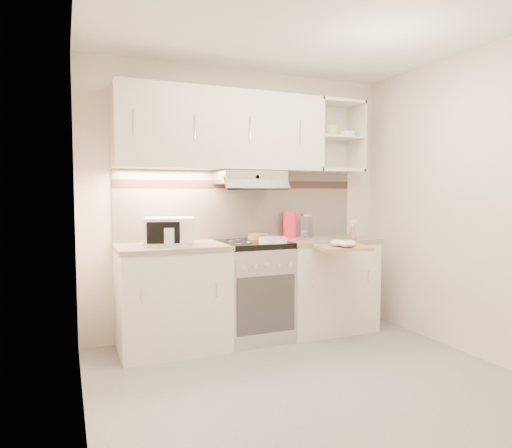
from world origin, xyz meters
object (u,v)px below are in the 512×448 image
object	(u,v)px
pink_pitcher	(290,224)
glass_jar	(307,225)
electric_range	(253,290)
plate_stack	(273,240)
watering_can	(170,236)
spray_bottle	(353,231)
microwave	(170,231)
cutting_board	(342,247)

from	to	relation	value
pink_pitcher	glass_jar	distance (m)	0.17
electric_range	plate_stack	bearing A→B (deg)	-55.73
watering_can	plate_stack	bearing A→B (deg)	-22.31
electric_range	spray_bottle	world-z (taller)	spray_bottle
plate_stack	spray_bottle	bearing A→B (deg)	-3.36
electric_range	spray_bottle	xyz separation A→B (m)	(0.93, -0.22, 0.53)
microwave	glass_jar	world-z (taller)	same
microwave	cutting_board	size ratio (longest dim) A/B	1.10
pink_pitcher	cutting_board	bearing A→B (deg)	-92.43
electric_range	watering_can	distance (m)	0.95
cutting_board	glass_jar	bearing A→B (deg)	101.89
watering_can	plate_stack	size ratio (longest dim) A/B	1.09
plate_stack	cutting_board	bearing A→B (deg)	-35.07
glass_jar	electric_range	bearing A→B (deg)	-167.70
plate_stack	spray_bottle	size ratio (longest dim) A/B	1.30
pink_pitcher	glass_jar	world-z (taller)	pink_pitcher
watering_can	pink_pitcher	world-z (taller)	pink_pitcher
watering_can	spray_bottle	bearing A→B (deg)	-21.03
microwave	electric_range	bearing A→B (deg)	13.21
glass_jar	watering_can	bearing A→B (deg)	-171.30
watering_can	spray_bottle	size ratio (longest dim) A/B	1.42
microwave	watering_can	size ratio (longest dim) A/B	1.69
glass_jar	cutting_board	world-z (taller)	glass_jar
spray_bottle	plate_stack	bearing A→B (deg)	170.17
pink_pitcher	spray_bottle	xyz separation A→B (m)	(0.47, -0.39, -0.05)
microwave	cutting_board	bearing A→B (deg)	-7.04
glass_jar	cutting_board	xyz separation A→B (m)	(-0.02, -0.66, -0.14)
cutting_board	watering_can	bearing A→B (deg)	175.87
watering_can	glass_jar	xyz separation A→B (m)	(1.41, 0.22, 0.03)
plate_stack	spray_bottle	world-z (taller)	spray_bottle
electric_range	spray_bottle	size ratio (longest dim) A/B	4.59
watering_can	plate_stack	xyz separation A→B (m)	(0.89, -0.09, -0.06)
electric_range	glass_jar	xyz separation A→B (m)	(0.63, 0.14, 0.57)
electric_range	pink_pitcher	distance (m)	0.76
microwave	pink_pitcher	size ratio (longest dim) A/B	1.82
electric_range	pink_pitcher	world-z (taller)	pink_pitcher
glass_jar	spray_bottle	distance (m)	0.47
electric_range	microwave	size ratio (longest dim) A/B	1.91
plate_stack	glass_jar	size ratio (longest dim) A/B	1.10
microwave	plate_stack	world-z (taller)	microwave
watering_can	cutting_board	size ratio (longest dim) A/B	0.65
plate_stack	watering_can	bearing A→B (deg)	173.93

